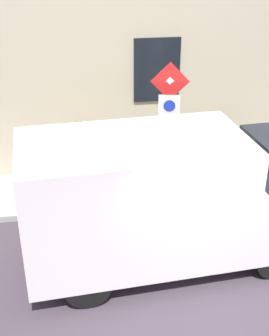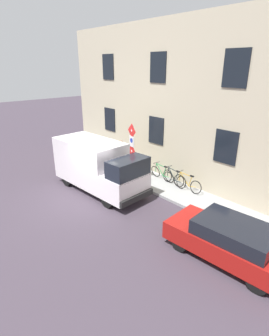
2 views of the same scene
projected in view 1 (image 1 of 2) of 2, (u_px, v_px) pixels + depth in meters
The scene contains 10 objects.
ground_plane at pixel (210, 302), 7.68m from camera, with size 80.00×80.00×0.00m, color #3F3641.
sidewalk_slab at pixel (162, 185), 11.09m from camera, with size 1.94×17.56×0.14m, color #9A9B9B.
building_facade at pixel (155, 2), 10.39m from camera, with size 0.75×15.56×8.20m.
sign_post_stacked at pixel (169, 119), 9.49m from camera, with size 0.19×0.55×2.99m.
delivery_van at pixel (167, 198), 8.08m from camera, with size 2.34×5.45×2.50m.
bicycle_orange at pixel (265, 153), 11.63m from camera, with size 0.46×1.71×0.89m.
bicycle_black at pixel (233, 155), 11.51m from camera, with size 0.46×1.71×0.89m.
bicycle_green at pixel (200, 158), 11.40m from camera, with size 0.46×1.72×0.89m.
pedestrian at pixel (81, 153), 10.33m from camera, with size 0.48×0.42×1.72m.
litter_bin at pixel (190, 176), 10.37m from camera, with size 0.44×0.44×0.90m, color #2D5133.
Camera 1 is at (-5.53, 2.15, 5.52)m, focal length 49.06 mm.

